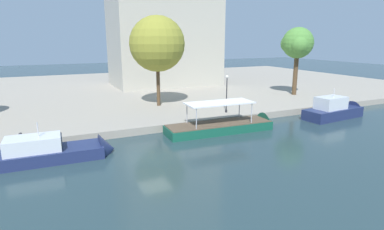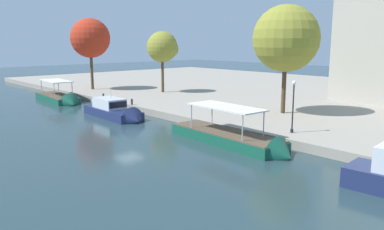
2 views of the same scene
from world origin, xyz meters
name	(u,v)px [view 2 (image 2 of 2)]	position (x,y,z in m)	size (l,w,h in m)	color
ground_plane	(129,133)	(0.00, 0.00, 0.00)	(220.00, 220.00, 0.00)	#23383D
dock_promenade	(318,96)	(0.00, 34.12, 0.40)	(120.00, 55.00, 0.79)	gray
tour_boat_0	(60,99)	(-23.47, 3.37, 0.33)	(11.82, 3.96, 4.27)	#14513D
motor_yacht_1	(115,113)	(-7.48, 3.05, 0.57)	(10.17, 3.24, 4.36)	navy
tour_boat_2	(234,141)	(9.68, 4.24, 0.31)	(12.76, 3.66, 4.41)	#14513D
mooring_bollard_0	(103,96)	(-17.27, 7.01, 1.18)	(0.26, 0.26, 0.72)	#2D2D33
mooring_bollard_1	(132,101)	(-9.95, 6.92, 1.21)	(0.28, 0.28, 0.77)	#2D2D33
lamp_post	(293,104)	(12.28, 8.85, 3.35)	(0.35, 0.35, 4.54)	black
tree_1	(286,40)	(6.15, 16.25, 8.73)	(7.20, 7.20, 11.75)	#4C3823
tree_2	(163,47)	(-17.24, 17.63, 7.85)	(4.76, 4.83, 9.40)	#4C3823
tree_3	(90,39)	(-28.07, 10.98, 9.08)	(6.42, 6.42, 11.60)	#4C3823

